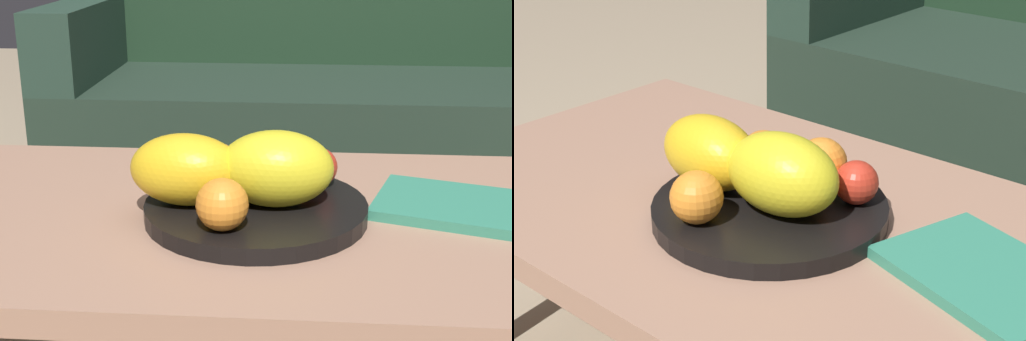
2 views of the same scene
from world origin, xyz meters
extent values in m
cube|color=#A77B62|center=(0.00, 0.00, 0.39)|extent=(1.26, 0.64, 0.04)
cylinder|color=#A48062|center=(-0.59, 0.28, 0.18)|extent=(0.05, 0.05, 0.37)
cylinder|color=black|center=(-0.04, -0.02, 0.42)|extent=(0.34, 0.34, 0.03)
ellipsoid|color=yellow|center=(-0.01, -0.03, 0.49)|extent=(0.18, 0.12, 0.11)
ellipsoid|color=yellow|center=(-0.14, -0.04, 0.48)|extent=(0.18, 0.12, 0.11)
sphere|color=orange|center=(-0.08, -0.13, 0.47)|extent=(0.07, 0.07, 0.07)
sphere|color=orange|center=(-0.11, 0.04, 0.47)|extent=(0.07, 0.07, 0.07)
sphere|color=orange|center=(-0.02, 0.07, 0.47)|extent=(0.08, 0.08, 0.08)
sphere|color=red|center=(0.05, 0.06, 0.46)|extent=(0.06, 0.06, 0.06)
ellipsoid|color=yellow|center=(-0.05, 0.04, 0.45)|extent=(0.15, 0.11, 0.03)
ellipsoid|color=yellow|center=(-0.03, 0.03, 0.45)|extent=(0.14, 0.11, 0.03)
ellipsoid|color=yellow|center=(-0.05, 0.05, 0.45)|extent=(0.15, 0.07, 0.03)
ellipsoid|color=yellow|center=(-0.05, 0.03, 0.47)|extent=(0.14, 0.12, 0.03)
ellipsoid|color=yellow|center=(-0.04, 0.05, 0.47)|extent=(0.07, 0.15, 0.03)
cube|color=#35886C|center=(0.27, 0.03, 0.41)|extent=(0.29, 0.25, 0.02)
camera|label=1|loc=(0.04, -1.02, 0.82)|focal=50.00mm
camera|label=2|loc=(0.62, -0.79, 0.94)|focal=56.00mm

